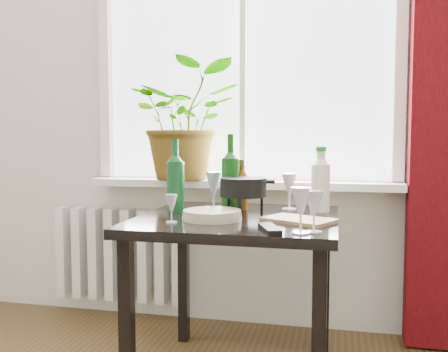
% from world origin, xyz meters
% --- Properties ---
extents(window, '(1.72, 0.08, 1.62)m').
position_xyz_m(window, '(0.00, 2.22, 1.60)').
color(window, white).
rests_on(window, ground).
extents(windowsill, '(1.72, 0.20, 0.04)m').
position_xyz_m(windowsill, '(0.00, 2.15, 0.82)').
color(windowsill, white).
rests_on(windowsill, ground).
extents(radiator, '(0.80, 0.10, 0.55)m').
position_xyz_m(radiator, '(-0.75, 2.18, 0.38)').
color(radiator, white).
rests_on(radiator, ground).
extents(table, '(0.85, 0.85, 0.74)m').
position_xyz_m(table, '(0.10, 1.55, 0.65)').
color(table, black).
rests_on(table, ground).
extents(potted_plant, '(0.72, 0.67, 0.65)m').
position_xyz_m(potted_plant, '(-0.31, 2.12, 1.17)').
color(potted_plant, '#207B23').
rests_on(potted_plant, windowsill).
extents(wine_bottle_left, '(0.09, 0.09, 0.34)m').
position_xyz_m(wine_bottle_left, '(-0.21, 1.62, 0.91)').
color(wine_bottle_left, '#0C411B').
rests_on(wine_bottle_left, table).
extents(wine_bottle_right, '(0.09, 0.09, 0.36)m').
position_xyz_m(wine_bottle_right, '(0.03, 1.71, 0.92)').
color(wine_bottle_right, '#0D450E').
rests_on(wine_bottle_right, table).
extents(bottle_amber, '(0.08, 0.08, 0.24)m').
position_xyz_m(bottle_amber, '(0.08, 1.74, 0.86)').
color(bottle_amber, '#6B3D0B').
rests_on(bottle_amber, table).
extents(cleaning_bottle, '(0.09, 0.09, 0.31)m').
position_xyz_m(cleaning_bottle, '(0.44, 1.76, 0.89)').
color(cleaning_bottle, white).
rests_on(cleaning_bottle, table).
extents(wineglass_front_right, '(0.08, 0.08, 0.17)m').
position_xyz_m(wineglass_front_right, '(0.39, 1.20, 0.82)').
color(wineglass_front_right, silver).
rests_on(wineglass_front_right, table).
extents(wineglass_far_right, '(0.08, 0.08, 0.16)m').
position_xyz_m(wineglass_far_right, '(0.44, 1.23, 0.82)').
color(wineglass_far_right, silver).
rests_on(wineglass_far_right, table).
extents(wineglass_back_center, '(0.08, 0.08, 0.18)m').
position_xyz_m(wineglass_back_center, '(0.30, 1.79, 0.83)').
color(wineglass_back_center, silver).
rests_on(wineglass_back_center, table).
extents(wineglass_back_left, '(0.10, 0.10, 0.18)m').
position_xyz_m(wineglass_back_left, '(-0.06, 1.75, 0.83)').
color(wineglass_back_left, '#B4BCC1').
rests_on(wineglass_back_left, table).
extents(wineglass_front_left, '(0.05, 0.05, 0.12)m').
position_xyz_m(wineglass_front_left, '(-0.12, 1.31, 0.80)').
color(wineglass_front_left, silver).
rests_on(wineglass_front_left, table).
extents(plate_stack, '(0.30, 0.30, 0.04)m').
position_xyz_m(plate_stack, '(0.01, 1.43, 0.76)').
color(plate_stack, beige).
rests_on(plate_stack, table).
extents(fondue_pot, '(0.29, 0.27, 0.16)m').
position_xyz_m(fondue_pot, '(0.11, 1.62, 0.82)').
color(fondue_pot, black).
rests_on(fondue_pot, table).
extents(tv_remote, '(0.11, 0.18, 0.02)m').
position_xyz_m(tv_remote, '(0.28, 1.23, 0.75)').
color(tv_remote, black).
rests_on(tv_remote, table).
extents(cutting_board, '(0.32, 0.28, 0.01)m').
position_xyz_m(cutting_board, '(0.37, 1.46, 0.75)').
color(cutting_board, '#A57E4A').
rests_on(cutting_board, table).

